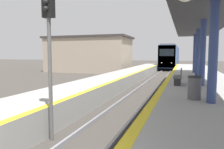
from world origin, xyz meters
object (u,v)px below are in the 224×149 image
object	(u,v)px
signal_near	(49,36)
bench	(179,76)
trash_bin	(194,88)
train	(171,57)

from	to	relation	value
signal_near	bench	xyz separation A→B (m)	(3.72, 7.19, -1.80)
trash_bin	bench	size ratio (longest dim) A/B	0.57
train	signal_near	xyz separation A→B (m)	(-1.29, -42.33, 1.01)
signal_near	trash_bin	size ratio (longest dim) A/B	5.30
signal_near	bench	size ratio (longest dim) A/B	3.00
signal_near	bench	distance (m)	8.29
signal_near	trash_bin	distance (m)	5.61
train	trash_bin	bearing A→B (deg)	-85.51
train	signal_near	distance (m)	42.36
signal_near	trash_bin	xyz separation A→B (m)	(4.38, 2.99, -1.83)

